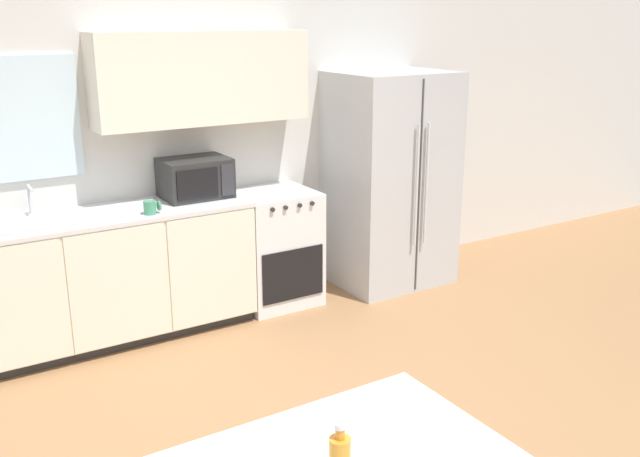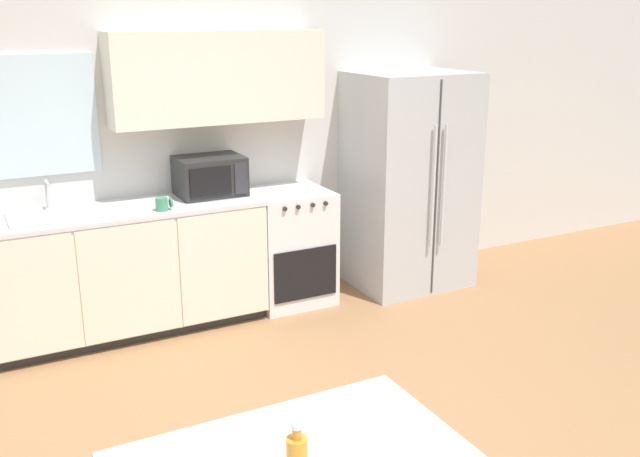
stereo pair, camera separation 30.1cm
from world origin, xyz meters
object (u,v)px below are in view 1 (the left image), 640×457
(microwave, at_px, (195,178))
(coffee_mug, at_px, (151,207))
(oven_range, at_px, (274,247))
(refrigerator, at_px, (390,180))
(drink_bottle, at_px, (340,456))

(microwave, relative_size, coffee_mug, 4.18)
(oven_range, distance_m, coffee_mug, 1.18)
(microwave, bearing_deg, refrigerator, -5.61)
(drink_bottle, bearing_deg, microwave, 75.87)
(oven_range, bearing_deg, refrigerator, -4.60)
(coffee_mug, relative_size, drink_bottle, 0.56)
(oven_range, distance_m, drink_bottle, 3.34)
(refrigerator, distance_m, microwave, 1.68)
(drink_bottle, bearing_deg, coffee_mug, 83.08)
(refrigerator, height_order, microwave, refrigerator)
(microwave, bearing_deg, drink_bottle, -104.13)
(oven_range, bearing_deg, drink_bottle, -114.57)
(coffee_mug, xyz_separation_m, drink_bottle, (-0.34, -2.82, -0.16))
(refrigerator, bearing_deg, microwave, 174.39)
(refrigerator, distance_m, drink_bottle, 3.82)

